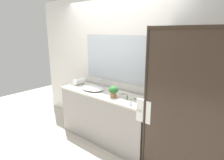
{
  "coord_description": "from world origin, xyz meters",
  "views": [
    {
      "loc": [
        2.14,
        -2.37,
        1.93
      ],
      "look_at": [
        0.15,
        0.0,
        1.15
      ],
      "focal_mm": 30.76,
      "sensor_mm": 36.0,
      "label": 1
    }
  ],
  "objects_px": {
    "faucet": "(100,85)",
    "sink_basin": "(93,88)",
    "rolled_towel_near_edge": "(79,82)",
    "soap_dish": "(122,93)",
    "potted_plant": "(113,91)",
    "amenity_bottle_body_wash": "(127,97)",
    "amenity_bottle_conditioner": "(131,102)"
  },
  "relations": [
    {
      "from": "sink_basin",
      "to": "faucet",
      "type": "relative_size",
      "value": 2.65
    },
    {
      "from": "sink_basin",
      "to": "amenity_bottle_body_wash",
      "type": "xyz_separation_m",
      "value": [
        0.78,
        -0.02,
        0.0
      ]
    },
    {
      "from": "rolled_towel_near_edge",
      "to": "amenity_bottle_body_wash",
      "type": "bearing_deg",
      "value": -4.58
    },
    {
      "from": "soap_dish",
      "to": "amenity_bottle_body_wash",
      "type": "bearing_deg",
      "value": -38.13
    },
    {
      "from": "faucet",
      "to": "amenity_bottle_conditioner",
      "type": "distance_m",
      "value": 1.03
    },
    {
      "from": "sink_basin",
      "to": "amenity_bottle_body_wash",
      "type": "relative_size",
      "value": 5.84
    },
    {
      "from": "rolled_towel_near_edge",
      "to": "faucet",
      "type": "bearing_deg",
      "value": 12.45
    },
    {
      "from": "sink_basin",
      "to": "faucet",
      "type": "bearing_deg",
      "value": 90.0
    },
    {
      "from": "sink_basin",
      "to": "faucet",
      "type": "distance_m",
      "value": 0.19
    },
    {
      "from": "amenity_bottle_body_wash",
      "to": "rolled_towel_near_edge",
      "type": "xyz_separation_m",
      "value": [
        -1.26,
        0.1,
        0.02
      ]
    },
    {
      "from": "amenity_bottle_body_wash",
      "to": "amenity_bottle_conditioner",
      "type": "relative_size",
      "value": 0.82
    },
    {
      "from": "amenity_bottle_body_wash",
      "to": "soap_dish",
      "type": "bearing_deg",
      "value": 141.87
    },
    {
      "from": "sink_basin",
      "to": "faucet",
      "type": "xyz_separation_m",
      "value": [
        0.0,
        0.19,
        0.02
      ]
    },
    {
      "from": "faucet",
      "to": "amenity_bottle_conditioner",
      "type": "bearing_deg",
      "value": -20.84
    },
    {
      "from": "amenity_bottle_body_wash",
      "to": "potted_plant",
      "type": "bearing_deg",
      "value": -170.0
    },
    {
      "from": "faucet",
      "to": "soap_dish",
      "type": "xyz_separation_m",
      "value": [
        0.56,
        -0.03,
        -0.04
      ]
    },
    {
      "from": "faucet",
      "to": "amenity_bottle_body_wash",
      "type": "distance_m",
      "value": 0.81
    },
    {
      "from": "amenity_bottle_body_wash",
      "to": "amenity_bottle_conditioner",
      "type": "xyz_separation_m",
      "value": [
        0.18,
        -0.16,
        0.01
      ]
    },
    {
      "from": "potted_plant",
      "to": "rolled_towel_near_edge",
      "type": "relative_size",
      "value": 0.75
    },
    {
      "from": "sink_basin",
      "to": "rolled_towel_near_edge",
      "type": "relative_size",
      "value": 1.85
    },
    {
      "from": "faucet",
      "to": "rolled_towel_near_edge",
      "type": "distance_m",
      "value": 0.49
    },
    {
      "from": "faucet",
      "to": "sink_basin",
      "type": "bearing_deg",
      "value": -90.0
    },
    {
      "from": "soap_dish",
      "to": "amenity_bottle_conditioner",
      "type": "xyz_separation_m",
      "value": [
        0.4,
        -0.33,
        0.03
      ]
    },
    {
      "from": "faucet",
      "to": "potted_plant",
      "type": "distance_m",
      "value": 0.6
    },
    {
      "from": "amenity_bottle_body_wash",
      "to": "amenity_bottle_conditioner",
      "type": "bearing_deg",
      "value": -41.52
    },
    {
      "from": "potted_plant",
      "to": "amenity_bottle_conditioner",
      "type": "xyz_separation_m",
      "value": [
        0.43,
        -0.12,
        -0.06
      ]
    },
    {
      "from": "soap_dish",
      "to": "amenity_bottle_conditioner",
      "type": "distance_m",
      "value": 0.52
    },
    {
      "from": "sink_basin",
      "to": "amenity_bottle_conditioner",
      "type": "xyz_separation_m",
      "value": [
        0.96,
        -0.18,
        0.01
      ]
    },
    {
      "from": "sink_basin",
      "to": "soap_dish",
      "type": "bearing_deg",
      "value": 15.47
    },
    {
      "from": "potted_plant",
      "to": "soap_dish",
      "type": "xyz_separation_m",
      "value": [
        0.02,
        0.22,
        -0.09
      ]
    },
    {
      "from": "rolled_towel_near_edge",
      "to": "amenity_bottle_conditioner",
      "type": "bearing_deg",
      "value": -10.28
    },
    {
      "from": "faucet",
      "to": "amenity_bottle_body_wash",
      "type": "height_order",
      "value": "faucet"
    }
  ]
}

